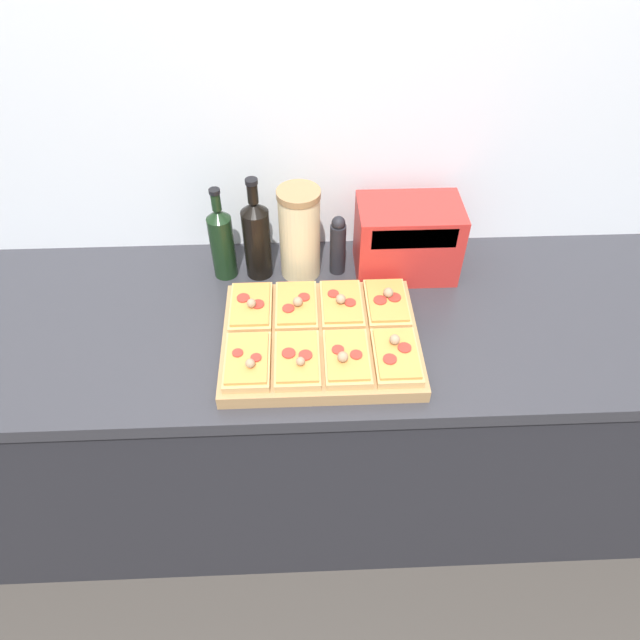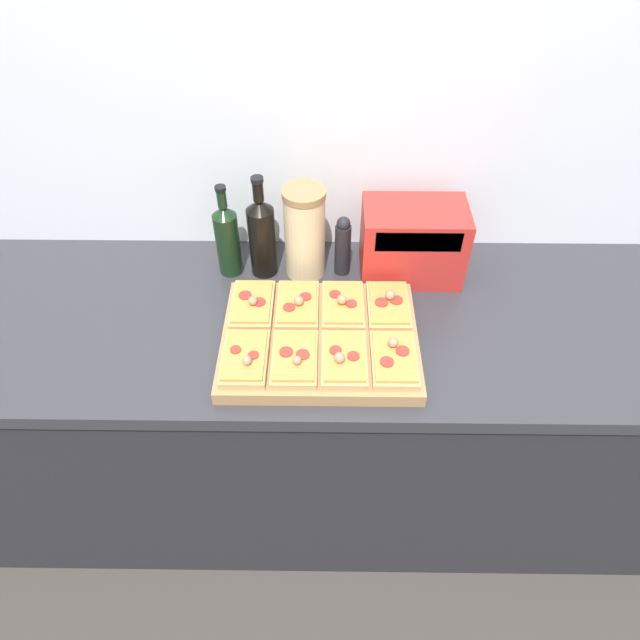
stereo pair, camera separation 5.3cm
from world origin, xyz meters
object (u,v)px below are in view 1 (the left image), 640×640
at_px(wine_bottle, 257,237).
at_px(toaster_oven, 407,239).
at_px(olive_oil_bottle, 222,241).
at_px(pepper_mill, 338,245).
at_px(grain_jar_tall, 300,233).
at_px(cutting_board, 320,339).

bearing_deg(wine_bottle, toaster_oven, -0.12).
bearing_deg(olive_oil_bottle, pepper_mill, -0.00).
xyz_separation_m(olive_oil_bottle, toaster_oven, (0.51, -0.00, -0.01)).
relative_size(olive_oil_bottle, wine_bottle, 0.91).
height_order(wine_bottle, grain_jar_tall, wine_bottle).
bearing_deg(cutting_board, grain_jar_tall, 98.85).
relative_size(olive_oil_bottle, toaster_oven, 0.91).
xyz_separation_m(olive_oil_bottle, wine_bottle, (0.10, 0.00, 0.01)).
bearing_deg(wine_bottle, olive_oil_bottle, 180.00).
bearing_deg(olive_oil_bottle, wine_bottle, 0.00).
xyz_separation_m(pepper_mill, toaster_oven, (0.19, -0.00, 0.02)).
height_order(olive_oil_bottle, pepper_mill, olive_oil_bottle).
bearing_deg(toaster_oven, pepper_mill, 179.75).
xyz_separation_m(cutting_board, olive_oil_bottle, (-0.26, 0.29, 0.10)).
distance_m(cutting_board, toaster_oven, 0.39).
bearing_deg(grain_jar_tall, cutting_board, -81.15).
distance_m(cutting_board, wine_bottle, 0.35).
xyz_separation_m(olive_oil_bottle, pepper_mill, (0.32, -0.00, -0.02)).
distance_m(wine_bottle, toaster_oven, 0.41).
distance_m(pepper_mill, toaster_oven, 0.19).
height_order(cutting_board, olive_oil_bottle, olive_oil_bottle).
distance_m(wine_bottle, pepper_mill, 0.22).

